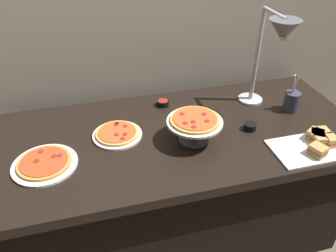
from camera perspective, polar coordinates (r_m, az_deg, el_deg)
ground_plane at (r=2.22m, az=1.39°, el=-17.28°), size 8.00×8.00×0.00m
back_wall at (r=1.94m, az=-2.37°, el=18.11°), size 4.40×0.04×2.40m
buffet_table at (r=1.93m, az=1.55°, el=-10.19°), size 1.90×0.84×0.76m
heat_lamp at (r=1.73m, az=18.11°, el=13.82°), size 0.15×0.34×0.54m
pizza_plate_front at (r=1.68m, az=-8.65°, el=-1.35°), size 0.25×0.25×0.03m
pizza_plate_center at (r=1.58m, az=-20.31°, el=-6.02°), size 0.29×0.29×0.03m
pizza_plate_raised_stand at (r=1.58m, az=4.57°, el=0.56°), size 0.27×0.27×0.13m
sandwich_platter at (r=1.73m, az=23.90°, el=-2.68°), size 0.36×0.22×0.06m
sauce_cup_near at (r=1.75m, az=13.83°, el=-0.06°), size 0.06×0.06×0.04m
sauce_cup_far at (r=1.91m, az=-0.88°, el=4.00°), size 0.07×0.07×0.03m
utensil_holder at (r=1.97m, az=20.35°, el=4.02°), size 0.08×0.08×0.22m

